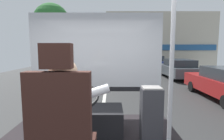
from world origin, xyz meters
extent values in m
cube|color=#2F2F2F|center=(0.00, 8.80, -0.03)|extent=(18.00, 44.00, 0.05)
cube|color=silver|center=(0.00, 8.80, 0.00)|extent=(0.12, 39.60, 0.00)
cube|color=#381E19|center=(-0.09, -0.50, 1.41)|extent=(0.48, 0.10, 0.66)
cube|color=#381E19|center=(-0.09, -0.50, 1.85)|extent=(0.22, 0.10, 0.18)
cylinder|color=black|center=(0.00, -0.15, 1.15)|extent=(0.15, 0.50, 0.15)
cylinder|color=black|center=(-0.18, -0.15, 1.15)|extent=(0.15, 0.50, 0.15)
cylinder|color=silver|center=(-0.09, -0.34, 1.35)|extent=(0.35, 0.35, 0.53)
cube|color=#70934C|center=(-0.09, -0.15, 1.41)|extent=(0.06, 0.01, 0.33)
sphere|color=tan|center=(-0.09, -0.34, 1.71)|extent=(0.23, 0.23, 0.23)
cylinder|color=silver|center=(0.01, -0.08, 1.45)|extent=(0.55, 0.22, 0.22)
cylinder|color=silver|center=(-0.20, -0.08, 1.45)|extent=(0.55, 0.22, 0.22)
cube|color=black|center=(-0.09, 0.80, 0.83)|extent=(1.10, 0.56, 0.40)
cylinder|color=black|center=(-0.09, 0.44, 1.14)|extent=(0.07, 0.24, 0.41)
torus|color=black|center=(-0.09, 0.35, 1.33)|extent=(0.48, 0.45, 0.23)
cylinder|color=black|center=(-0.09, 0.35, 1.33)|extent=(0.13, 0.13, 0.08)
cylinder|color=#B7B7BC|center=(0.89, 0.00, 1.75)|extent=(0.04, 0.04, 2.23)
cube|color=#333338|center=(0.83, 0.58, 1.01)|extent=(0.28, 0.24, 0.75)
cube|color=#9E9993|center=(0.83, 0.58, 1.39)|extent=(0.25, 0.22, 0.02)
cube|color=silver|center=(0.00, 1.62, 1.88)|extent=(2.50, 0.01, 1.40)
cube|color=black|center=(0.00, 1.62, 1.14)|extent=(2.50, 0.08, 0.08)
cylinder|color=#4C3828|center=(-4.22, 11.76, 1.60)|extent=(0.31, 0.31, 3.19)
sphere|color=#2A6B2D|center=(-4.22, 11.76, 4.04)|extent=(2.61, 2.61, 2.61)
cube|color=#BCB29E|center=(5.60, 19.68, 2.94)|extent=(11.84, 5.23, 5.87)
cube|color=#235184|center=(5.60, 17.00, 2.16)|extent=(11.37, 0.12, 0.60)
cylinder|color=black|center=(3.94, 6.18, 0.23)|extent=(0.14, 0.46, 0.46)
cube|color=#474C51|center=(4.77, 10.20, 0.53)|extent=(1.76, 4.16, 0.58)
cube|color=#282D33|center=(4.77, 9.95, 1.04)|extent=(1.44, 2.29, 0.44)
cylinder|color=black|center=(5.60, 11.49, 0.24)|extent=(0.14, 0.48, 0.48)
cylinder|color=black|center=(3.93, 11.49, 0.24)|extent=(0.14, 0.48, 0.48)
cylinder|color=black|center=(5.60, 8.91, 0.24)|extent=(0.14, 0.48, 0.48)
cylinder|color=black|center=(3.93, 8.91, 0.24)|extent=(0.14, 0.48, 0.48)
cube|color=navy|center=(4.24, 15.71, 0.56)|extent=(1.98, 4.38, 0.62)
cube|color=#282D33|center=(4.24, 15.45, 1.10)|extent=(1.62, 2.41, 0.47)
cylinder|color=black|center=(5.18, 17.07, 0.25)|extent=(0.14, 0.50, 0.50)
cylinder|color=black|center=(3.30, 17.07, 0.25)|extent=(0.14, 0.50, 0.50)
cylinder|color=black|center=(5.18, 14.36, 0.25)|extent=(0.14, 0.50, 0.50)
cylinder|color=black|center=(3.30, 14.36, 0.25)|extent=(0.14, 0.50, 0.50)
cube|color=silver|center=(4.78, 21.45, 0.57)|extent=(1.94, 4.22, 0.62)
cube|color=#282D33|center=(4.78, 21.20, 1.11)|extent=(1.59, 2.32, 0.47)
cylinder|color=black|center=(5.70, 22.76, 0.25)|extent=(0.14, 0.51, 0.51)
cylinder|color=black|center=(3.86, 22.76, 0.25)|extent=(0.14, 0.51, 0.51)
cylinder|color=black|center=(5.70, 20.14, 0.25)|extent=(0.14, 0.51, 0.51)
cylinder|color=black|center=(3.86, 20.14, 0.25)|extent=(0.14, 0.51, 0.51)
camera|label=1|loc=(0.30, -1.75, 1.89)|focal=28.31mm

